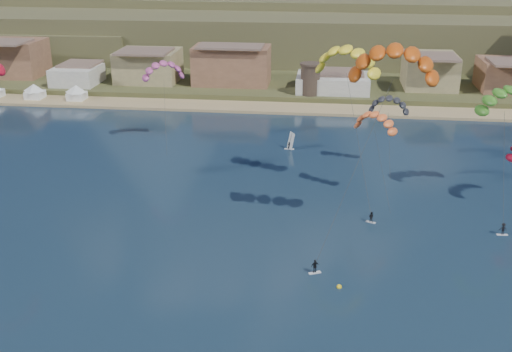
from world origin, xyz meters
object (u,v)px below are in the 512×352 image
at_px(watchtower, 310,79).
at_px(kitesurfer_yellow, 348,56).
at_px(kitesurfer_orange, 394,57).
at_px(windsurfer, 290,144).
at_px(kitesurfer_green, 507,97).
at_px(buoy, 339,287).

distance_m(watchtower, kitesurfer_yellow, 64.30).
xyz_separation_m(kitesurfer_orange, windsurfer, (-16.22, 40.09, -26.26)).
distance_m(watchtower, kitesurfer_orange, 84.38).
xyz_separation_m(kitesurfer_green, buoy, (-26.70, -33.07, -17.84)).
bearing_deg(kitesurfer_orange, kitesurfer_yellow, 106.42).
height_order(kitesurfer_orange, buoy, kitesurfer_orange).
relative_size(watchtower, buoy, 12.71).
distance_m(kitesurfer_yellow, buoy, 41.10).
bearing_deg(kitesurfer_orange, windsurfer, 112.03).
relative_size(kitesurfer_green, buoy, 33.73).
relative_size(watchtower, windsurfer, 2.35).
bearing_deg(kitesurfer_green, kitesurfer_yellow, 179.04).
distance_m(watchtower, windsurfer, 40.91).
relative_size(kitesurfer_orange, buoy, 46.61).
bearing_deg(kitesurfer_green, kitesurfer_orange, -137.66).
xyz_separation_m(kitesurfer_orange, buoy, (-6.08, -14.28, -27.31)).
xyz_separation_m(windsurfer, buoy, (10.14, -54.37, -1.05)).
bearing_deg(kitesurfer_green, buoy, -128.92).
bearing_deg(kitesurfer_orange, buoy, -113.07).
distance_m(windsurfer, buoy, 55.32).
bearing_deg(kitesurfer_yellow, kitesurfer_orange, -73.58).
relative_size(kitesurfer_yellow, buoy, 41.47).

